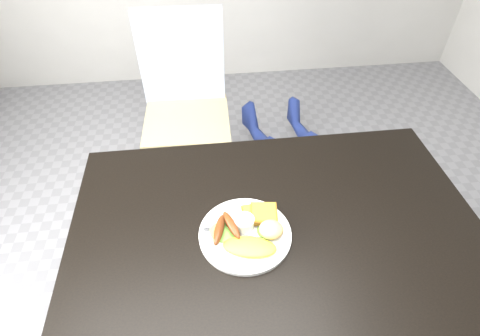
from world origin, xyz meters
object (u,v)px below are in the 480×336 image
Objects in this scene: dining_table at (277,230)px; plate at (245,234)px; dining_chair at (187,122)px; person at (352,97)px.

dining_table is 4.57× the size of plate.
dining_table reaches higher than dining_chair.
plate is (-0.48, -0.53, -0.08)m from person.
person reaches higher than plate.
dining_chair is 1.66× the size of plate.
person is 0.72m from plate.
dining_chair is at bearing 105.99° from dining_table.
dining_table is 0.65m from person.
person is (0.38, 0.51, 0.11)m from dining_table.
person is at bearing 52.95° from dining_table.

